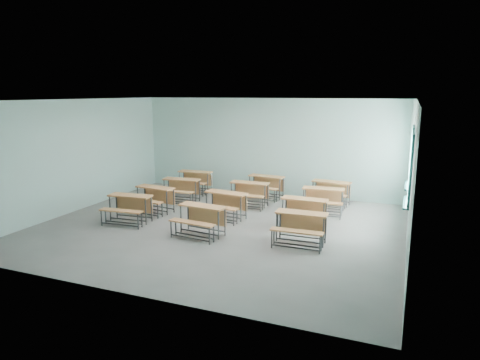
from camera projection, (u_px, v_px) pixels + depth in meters
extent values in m
cube|color=gray|center=(219.00, 227.00, 11.00)|extent=(9.00, 8.00, 0.02)
cube|color=silver|center=(218.00, 100.00, 10.35)|extent=(9.00, 8.00, 0.02)
cube|color=#A7D1C9|center=(268.00, 147.00, 14.32)|extent=(9.00, 0.02, 3.20)
cube|color=#A7D1C9|center=(117.00, 203.00, 7.02)|extent=(9.00, 0.02, 3.20)
cube|color=#A7D1C9|center=(76.00, 155.00, 12.31)|extent=(0.02, 8.00, 3.20)
cube|color=#A7D1C9|center=(412.00, 178.00, 9.04)|extent=(0.02, 8.00, 3.20)
cube|color=#1C4E4E|center=(409.00, 183.00, 11.73)|extent=(0.06, 1.20, 0.06)
cube|color=#1C4E4E|center=(414.00, 127.00, 11.42)|extent=(0.06, 1.20, 0.06)
cube|color=#1C4E4E|center=(411.00, 159.00, 11.06)|extent=(0.06, 0.06, 1.60)
cube|color=#1C4E4E|center=(412.00, 153.00, 12.10)|extent=(0.06, 0.06, 1.60)
cube|color=#1C4E4E|center=(411.00, 156.00, 11.58)|extent=(0.04, 0.04, 1.48)
cube|color=#1C4E4E|center=(411.00, 156.00, 11.58)|extent=(0.04, 1.08, 0.04)
cube|color=#1C4E4E|center=(407.00, 185.00, 11.76)|extent=(0.14, 1.28, 0.04)
cube|color=white|center=(412.00, 156.00, 11.57)|extent=(0.01, 1.08, 1.48)
cube|color=#1C4E4E|center=(408.00, 200.00, 9.91)|extent=(0.06, 1.20, 0.06)
cube|color=#1C4E4E|center=(414.00, 134.00, 9.60)|extent=(0.06, 1.20, 0.06)
cube|color=#1C4E4E|center=(411.00, 172.00, 9.24)|extent=(0.06, 0.06, 1.60)
cube|color=#1C4E4E|center=(411.00, 164.00, 10.28)|extent=(0.06, 0.06, 1.60)
cube|color=#1C4E4E|center=(411.00, 168.00, 9.76)|extent=(0.04, 0.04, 1.48)
cube|color=#1C4E4E|center=(411.00, 168.00, 9.76)|extent=(0.04, 1.08, 0.04)
cube|color=#1C4E4E|center=(406.00, 203.00, 9.94)|extent=(0.14, 1.28, 0.04)
cube|color=white|center=(412.00, 168.00, 9.75)|extent=(0.01, 1.08, 1.48)
cube|color=#B77542|center=(130.00, 196.00, 11.29)|extent=(1.19, 0.48, 0.04)
cube|color=#B77542|center=(134.00, 205.00, 11.52)|extent=(1.10, 0.11, 0.40)
cylinder|color=#3D4042|center=(110.00, 209.00, 11.37)|extent=(0.04, 0.04, 0.69)
cylinder|color=#3D4042|center=(146.00, 212.00, 11.07)|extent=(0.04, 0.04, 0.69)
cylinder|color=#3D4042|center=(117.00, 206.00, 11.66)|extent=(0.04, 0.04, 0.69)
cylinder|color=#3D4042|center=(152.00, 209.00, 11.36)|extent=(0.04, 0.04, 0.69)
cube|color=#3D4042|center=(128.00, 219.00, 11.27)|extent=(1.06, 0.12, 0.03)
cube|color=#3D4042|center=(134.00, 216.00, 11.56)|extent=(1.06, 0.12, 0.03)
cube|color=#B77542|center=(121.00, 211.00, 10.91)|extent=(1.18, 0.34, 0.03)
cylinder|color=#3D4042|center=(101.00, 218.00, 11.02)|extent=(0.04, 0.04, 0.40)
cylinder|color=#3D4042|center=(138.00, 222.00, 10.72)|extent=(0.04, 0.04, 0.40)
cylinder|color=#3D4042|center=(106.00, 216.00, 11.20)|extent=(0.04, 0.04, 0.40)
cylinder|color=#3D4042|center=(142.00, 220.00, 10.89)|extent=(0.04, 0.04, 0.40)
cube|color=#3D4042|center=(120.00, 225.00, 10.90)|extent=(1.06, 0.12, 0.03)
cube|color=#3D4042|center=(124.00, 222.00, 11.07)|extent=(1.06, 0.12, 0.03)
cube|color=#B77542|center=(202.00, 206.00, 10.26)|extent=(1.20, 0.51, 0.04)
cube|color=#B77542|center=(207.00, 216.00, 10.47)|extent=(1.10, 0.13, 0.40)
cylinder|color=#3D4042|center=(181.00, 219.00, 10.44)|extent=(0.04, 0.04, 0.69)
cylinder|color=#3D4042|center=(218.00, 225.00, 9.95)|extent=(0.04, 0.04, 0.69)
cylinder|color=#3D4042|center=(188.00, 216.00, 10.71)|extent=(0.04, 0.04, 0.69)
cylinder|color=#3D4042|center=(225.00, 222.00, 10.22)|extent=(0.04, 0.04, 0.69)
cube|color=#3D4042|center=(199.00, 232.00, 10.25)|extent=(1.06, 0.14, 0.03)
cube|color=#3D4042|center=(206.00, 229.00, 10.51)|extent=(1.06, 0.14, 0.03)
cube|color=#B77542|center=(192.00, 223.00, 9.91)|extent=(1.18, 0.36, 0.03)
cylinder|color=#3D4042|center=(171.00, 229.00, 10.12)|extent=(0.04, 0.04, 0.40)
cylinder|color=#3D4042|center=(209.00, 236.00, 9.63)|extent=(0.04, 0.04, 0.40)
cylinder|color=#3D4042|center=(176.00, 227.00, 10.28)|extent=(0.04, 0.04, 0.40)
cylinder|color=#3D4042|center=(214.00, 234.00, 9.79)|extent=(0.04, 0.04, 0.40)
cube|color=#3D4042|center=(190.00, 238.00, 9.90)|extent=(1.06, 0.14, 0.03)
cube|color=#3D4042|center=(194.00, 236.00, 10.06)|extent=(1.06, 0.14, 0.03)
cube|color=#B77542|center=(302.00, 213.00, 9.66)|extent=(1.17, 0.42, 0.04)
cube|color=#B77542|center=(303.00, 223.00, 9.89)|extent=(1.10, 0.05, 0.40)
cylinder|color=#3D4042|center=(277.00, 228.00, 9.78)|extent=(0.04, 0.04, 0.69)
cylinder|color=#3D4042|center=(323.00, 233.00, 9.41)|extent=(0.04, 0.04, 0.69)
cylinder|color=#3D4042|center=(280.00, 224.00, 10.06)|extent=(0.04, 0.04, 0.69)
cylinder|color=#3D4042|center=(326.00, 229.00, 9.70)|extent=(0.04, 0.04, 0.69)
cube|color=#3D4042|center=(299.00, 241.00, 9.64)|extent=(1.06, 0.05, 0.03)
cube|color=#3D4042|center=(302.00, 237.00, 9.93)|extent=(1.06, 0.05, 0.03)
cube|color=#B77542|center=(297.00, 231.00, 9.30)|extent=(1.17, 0.27, 0.03)
cylinder|color=#3D4042|center=(272.00, 239.00, 9.44)|extent=(0.04, 0.04, 0.40)
cylinder|color=#3D4042|center=(320.00, 245.00, 9.07)|extent=(0.04, 0.04, 0.40)
cylinder|color=#3D4042|center=(274.00, 237.00, 9.61)|extent=(0.04, 0.04, 0.40)
cylinder|color=#3D4042|center=(321.00, 242.00, 9.24)|extent=(0.04, 0.04, 0.40)
cube|color=#3D4042|center=(295.00, 248.00, 9.28)|extent=(1.06, 0.05, 0.03)
cube|color=#3D4042|center=(297.00, 245.00, 9.45)|extent=(1.06, 0.05, 0.03)
cube|color=#B77542|center=(155.00, 187.00, 12.26)|extent=(1.20, 0.53, 0.04)
cube|color=#B77542|center=(160.00, 196.00, 12.47)|extent=(1.10, 0.16, 0.40)
cylinder|color=#3D4042|center=(138.00, 199.00, 12.45)|extent=(0.04, 0.04, 0.69)
cylinder|color=#3D4042|center=(167.00, 203.00, 11.95)|extent=(0.04, 0.04, 0.69)
cylinder|color=#3D4042|center=(145.00, 196.00, 12.72)|extent=(0.04, 0.04, 0.69)
cylinder|color=#3D4042|center=(174.00, 201.00, 12.21)|extent=(0.04, 0.04, 0.69)
cube|color=#3D4042|center=(152.00, 209.00, 12.25)|extent=(1.06, 0.16, 0.03)
cube|color=#3D4042|center=(159.00, 207.00, 12.52)|extent=(1.06, 0.16, 0.03)
cube|color=#B77542|center=(145.00, 201.00, 11.92)|extent=(1.18, 0.39, 0.03)
cylinder|color=#3D4042|center=(128.00, 207.00, 12.14)|extent=(0.04, 0.04, 0.40)
cylinder|color=#3D4042|center=(158.00, 212.00, 11.63)|extent=(0.04, 0.04, 0.40)
cylinder|color=#3D4042|center=(133.00, 205.00, 12.29)|extent=(0.04, 0.04, 0.40)
cylinder|color=#3D4042|center=(162.00, 210.00, 11.79)|extent=(0.04, 0.04, 0.40)
cube|color=#3D4042|center=(143.00, 213.00, 11.91)|extent=(1.06, 0.16, 0.03)
cube|color=#3D4042|center=(147.00, 212.00, 12.07)|extent=(1.06, 0.16, 0.03)
cube|color=#B77542|center=(226.00, 193.00, 11.61)|extent=(1.19, 0.50, 0.04)
cube|color=#B77542|center=(229.00, 202.00, 11.83)|extent=(1.10, 0.13, 0.40)
cylinder|color=#3D4042|center=(207.00, 205.00, 11.79)|extent=(0.04, 0.04, 0.69)
cylinder|color=#3D4042|center=(241.00, 209.00, 11.31)|extent=(0.04, 0.04, 0.69)
cylinder|color=#3D4042|center=(212.00, 202.00, 12.06)|extent=(0.04, 0.04, 0.69)
cylinder|color=#3D4042|center=(246.00, 207.00, 11.58)|extent=(0.04, 0.04, 0.69)
cube|color=#3D4042|center=(223.00, 216.00, 11.60)|extent=(1.06, 0.13, 0.03)
cube|color=#3D4042|center=(229.00, 213.00, 11.87)|extent=(1.06, 0.13, 0.03)
cube|color=#B77542|center=(218.00, 207.00, 11.27)|extent=(1.18, 0.36, 0.03)
cylinder|color=#3D4042|center=(199.00, 213.00, 11.47)|extent=(0.04, 0.04, 0.40)
cylinder|color=#3D4042|center=(234.00, 219.00, 10.99)|extent=(0.04, 0.04, 0.40)
cylinder|color=#3D4042|center=(202.00, 212.00, 11.63)|extent=(0.04, 0.04, 0.40)
cylinder|color=#3D4042|center=(237.00, 217.00, 11.15)|extent=(0.04, 0.04, 0.40)
cube|color=#3D4042|center=(216.00, 220.00, 11.25)|extent=(1.06, 0.13, 0.03)
cube|color=#3D4042|center=(219.00, 219.00, 11.41)|extent=(1.06, 0.13, 0.03)
cube|color=#B77542|center=(305.00, 199.00, 10.91)|extent=(1.17, 0.40, 0.04)
cube|color=#B77542|center=(306.00, 209.00, 11.13)|extent=(1.10, 0.03, 0.40)
cylinder|color=#3D4042|center=(283.00, 212.00, 11.04)|extent=(0.04, 0.04, 0.69)
cylinder|color=#3D4042|center=(324.00, 217.00, 10.65)|extent=(0.04, 0.04, 0.69)
cylinder|color=#3D4042|center=(286.00, 209.00, 11.32)|extent=(0.04, 0.04, 0.69)
cylinder|color=#3D4042|center=(326.00, 214.00, 10.93)|extent=(0.04, 0.04, 0.69)
cube|color=#3D4042|center=(302.00, 224.00, 10.90)|extent=(1.06, 0.04, 0.03)
cube|color=#3D4042|center=(305.00, 220.00, 11.18)|extent=(1.06, 0.04, 0.03)
cube|color=#B77542|center=(300.00, 215.00, 10.55)|extent=(1.16, 0.25, 0.03)
cylinder|color=#3D4042|center=(278.00, 222.00, 10.71)|extent=(0.04, 0.04, 0.40)
cylinder|color=#3D4042|center=(320.00, 227.00, 10.31)|extent=(0.04, 0.04, 0.40)
cylinder|color=#3D4042|center=(280.00, 220.00, 10.88)|extent=(0.04, 0.04, 0.40)
cylinder|color=#3D4042|center=(322.00, 225.00, 10.48)|extent=(0.04, 0.04, 0.40)
cube|color=#3D4042|center=(298.00, 229.00, 10.54)|extent=(1.06, 0.04, 0.03)
cube|color=#3D4042|center=(300.00, 227.00, 10.70)|extent=(1.06, 0.04, 0.03)
cube|color=#B77542|center=(182.00, 179.00, 13.40)|extent=(1.19, 0.48, 0.04)
cube|color=#B77542|center=(184.00, 187.00, 13.63)|extent=(1.10, 0.11, 0.40)
cylinder|color=#3D4042|center=(164.00, 191.00, 13.48)|extent=(0.04, 0.04, 0.69)
cylinder|color=#3D4042|center=(196.00, 193.00, 13.18)|extent=(0.04, 0.04, 0.69)
cylinder|color=#3D4042|center=(169.00, 189.00, 13.77)|extent=(0.04, 0.04, 0.69)
cylinder|color=#3D4042|center=(199.00, 191.00, 13.47)|extent=(0.04, 0.04, 0.69)
cube|color=#3D4042|center=(180.00, 199.00, 13.38)|extent=(1.06, 0.12, 0.03)
cube|color=#3D4042|center=(184.00, 197.00, 13.67)|extent=(1.06, 0.12, 0.03)
cube|color=#B77542|center=(175.00, 192.00, 13.02)|extent=(1.18, 0.34, 0.03)
cylinder|color=#3D4042|center=(159.00, 198.00, 13.13)|extent=(0.04, 0.04, 0.40)
cylinder|color=#3D4042|center=(190.00, 200.00, 12.83)|extent=(0.04, 0.04, 0.40)
cylinder|color=#3D4042|center=(161.00, 197.00, 13.30)|extent=(0.04, 0.04, 0.40)
cylinder|color=#3D4042|center=(193.00, 199.00, 13.00)|extent=(0.04, 0.04, 0.40)
cube|color=#3D4042|center=(174.00, 203.00, 13.01)|extent=(1.06, 0.12, 0.03)
cube|color=#3D4042|center=(177.00, 202.00, 13.18)|extent=(1.06, 0.12, 0.03)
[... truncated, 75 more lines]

